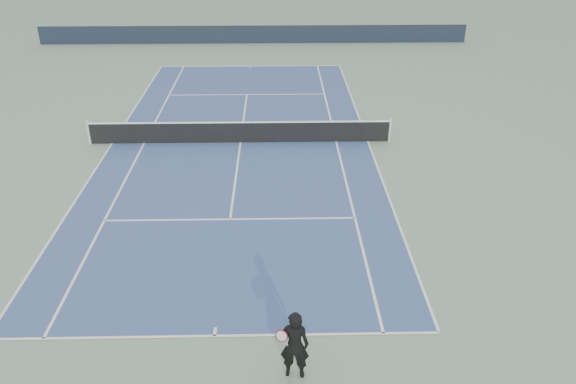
{
  "coord_description": "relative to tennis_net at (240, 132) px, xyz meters",
  "views": [
    {
      "loc": [
        1.56,
        -22.24,
        9.53
      ],
      "look_at": [
        1.9,
        -6.57,
        1.1
      ],
      "focal_mm": 35.0,
      "sensor_mm": 36.0,
      "label": 1
    }
  ],
  "objects": [
    {
      "name": "court_surface",
      "position": [
        0.0,
        0.0,
        -0.5
      ],
      "size": [
        10.97,
        23.77,
        0.01
      ],
      "primitive_type": "cube",
      "color": "#364D81",
      "rests_on": "ground"
    },
    {
      "name": "tennis_net",
      "position": [
        0.0,
        0.0,
        0.0
      ],
      "size": [
        12.9,
        0.1,
        1.07
      ],
      "color": "silver",
      "rests_on": "ground"
    },
    {
      "name": "tennis_player",
      "position": [
        1.9,
        -13.14,
        0.38
      ],
      "size": [
        0.81,
        0.55,
        1.76
      ],
      "color": "black",
      "rests_on": "ground"
    },
    {
      "name": "windscreen_far",
      "position": [
        0.0,
        17.88,
        0.1
      ],
      "size": [
        30.0,
        0.25,
        1.2
      ],
      "primitive_type": "cube",
      "color": "black",
      "rests_on": "ground"
    },
    {
      "name": "ground",
      "position": [
        0.0,
        0.0,
        -0.5
      ],
      "size": [
        80.0,
        80.0,
        0.0
      ],
      "primitive_type": "plane",
      "color": "gray"
    }
  ]
}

